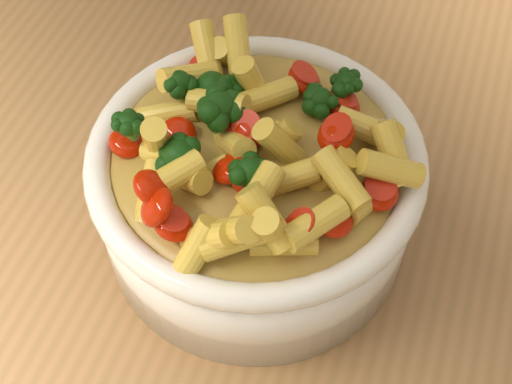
% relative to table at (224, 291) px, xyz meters
% --- Properties ---
extents(table, '(1.20, 0.80, 0.90)m').
position_rel_table_xyz_m(table, '(0.00, 0.00, 0.00)').
color(table, '#A47246').
rests_on(table, ground).
extents(serving_bowl, '(0.22, 0.22, 0.09)m').
position_rel_table_xyz_m(serving_bowl, '(0.03, 0.00, 0.15)').
color(serving_bowl, white).
rests_on(serving_bowl, table).
extents(pasta_salad, '(0.17, 0.17, 0.04)m').
position_rel_table_xyz_m(pasta_salad, '(0.03, 0.00, 0.21)').
color(pasta_salad, '#FFE350').
rests_on(pasta_salad, serving_bowl).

